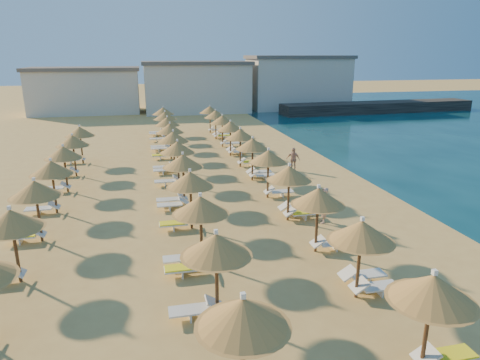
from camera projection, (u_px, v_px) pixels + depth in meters
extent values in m
plane|color=tan|center=(246.00, 228.00, 21.25)|extent=(220.00, 220.00, 0.00)
cube|color=black|center=(378.00, 107.00, 63.37)|extent=(30.17, 5.59, 1.50)
cube|color=beige|center=(86.00, 92.00, 62.18)|extent=(15.00, 8.00, 6.00)
cube|color=#59514C|center=(83.00, 69.00, 61.26)|extent=(15.60, 8.48, 0.50)
cube|color=beige|center=(197.00, 89.00, 63.22)|extent=(15.00, 8.00, 6.80)
cube|color=#59514C|center=(196.00, 63.00, 62.19)|extent=(15.60, 8.48, 0.50)
cube|color=beige|center=(298.00, 84.00, 67.19)|extent=(15.00, 8.00, 7.60)
cube|color=#59514C|center=(299.00, 57.00, 66.04)|extent=(15.60, 8.48, 0.50)
cylinder|color=brown|center=(426.00, 332.00, 11.35)|extent=(0.12, 0.12, 2.43)
cone|color=#945C2B|center=(432.00, 288.00, 10.97)|extent=(2.15, 2.15, 0.74)
cone|color=#945C2B|center=(431.00, 298.00, 11.06)|extent=(2.32, 2.32, 0.12)
cube|color=white|center=(435.00, 272.00, 10.85)|extent=(0.12, 0.12, 0.14)
cylinder|color=brown|center=(358.00, 266.00, 14.87)|extent=(0.12, 0.12, 2.43)
cone|color=#945C2B|center=(361.00, 231.00, 14.50)|extent=(2.15, 2.15, 0.74)
cone|color=#945C2B|center=(361.00, 239.00, 14.58)|extent=(2.32, 2.32, 0.12)
cube|color=white|center=(363.00, 219.00, 14.37)|extent=(0.12, 0.12, 0.14)
cylinder|color=brown|center=(317.00, 226.00, 18.40)|extent=(0.12, 0.12, 2.43)
cone|color=#945C2B|center=(318.00, 196.00, 18.02)|extent=(2.15, 2.15, 0.74)
cone|color=#945C2B|center=(318.00, 203.00, 18.11)|extent=(2.32, 2.32, 0.12)
cube|color=white|center=(319.00, 186.00, 17.89)|extent=(0.12, 0.12, 0.14)
cylinder|color=brown|center=(288.00, 198.00, 21.92)|extent=(0.12, 0.12, 2.43)
cone|color=#945C2B|center=(289.00, 173.00, 21.54)|extent=(2.15, 2.15, 0.74)
cone|color=#945C2B|center=(289.00, 179.00, 21.63)|extent=(2.32, 2.32, 0.12)
cube|color=white|center=(289.00, 165.00, 21.42)|extent=(0.12, 0.12, 0.14)
cylinder|color=brown|center=(268.00, 178.00, 25.44)|extent=(0.12, 0.12, 2.43)
cone|color=#945C2B|center=(268.00, 156.00, 25.07)|extent=(2.15, 2.15, 0.74)
cone|color=#945C2B|center=(268.00, 161.00, 25.15)|extent=(2.32, 2.32, 0.12)
cube|color=white|center=(268.00, 149.00, 24.94)|extent=(0.12, 0.12, 0.14)
cylinder|color=brown|center=(252.00, 163.00, 28.97)|extent=(0.12, 0.12, 2.43)
cone|color=#945C2B|center=(253.00, 144.00, 28.59)|extent=(2.15, 2.15, 0.74)
cone|color=#945C2B|center=(253.00, 148.00, 28.68)|extent=(2.32, 2.32, 0.12)
cube|color=white|center=(253.00, 137.00, 28.46)|extent=(0.12, 0.12, 0.14)
cylinder|color=brown|center=(240.00, 151.00, 32.49)|extent=(0.12, 0.12, 2.43)
cone|color=#945C2B|center=(240.00, 134.00, 32.11)|extent=(2.15, 2.15, 0.74)
cone|color=#945C2B|center=(240.00, 138.00, 32.20)|extent=(2.32, 2.32, 0.12)
cube|color=white|center=(240.00, 128.00, 31.99)|extent=(0.12, 0.12, 0.14)
cylinder|color=brown|center=(231.00, 142.00, 36.01)|extent=(0.12, 0.12, 2.43)
cone|color=#945C2B|center=(230.00, 126.00, 35.64)|extent=(2.15, 2.15, 0.74)
cone|color=#945C2B|center=(230.00, 130.00, 35.72)|extent=(2.32, 2.32, 0.12)
cube|color=white|center=(230.00, 121.00, 35.51)|extent=(0.12, 0.12, 0.14)
cylinder|color=brown|center=(222.00, 134.00, 39.54)|extent=(0.12, 0.12, 2.43)
cone|color=#945C2B|center=(222.00, 119.00, 39.16)|extent=(2.15, 2.15, 0.74)
cone|color=#945C2B|center=(222.00, 123.00, 39.25)|extent=(2.32, 2.32, 0.12)
cube|color=white|center=(222.00, 115.00, 39.03)|extent=(0.12, 0.12, 0.14)
cylinder|color=brown|center=(216.00, 127.00, 43.06)|extent=(0.12, 0.12, 2.43)
cone|color=#945C2B|center=(216.00, 114.00, 42.68)|extent=(2.15, 2.15, 0.74)
cone|color=#945C2B|center=(216.00, 117.00, 42.77)|extent=(2.32, 2.32, 0.12)
cube|color=white|center=(216.00, 110.00, 42.56)|extent=(0.12, 0.12, 0.14)
cylinder|color=brown|center=(210.00, 122.00, 46.58)|extent=(0.12, 0.12, 2.43)
cone|color=#945C2B|center=(210.00, 109.00, 46.20)|extent=(2.15, 2.15, 0.74)
cone|color=#945C2B|center=(210.00, 112.00, 46.29)|extent=(2.32, 2.32, 0.12)
cube|color=white|center=(210.00, 105.00, 46.08)|extent=(0.12, 0.12, 0.14)
cylinder|color=brown|center=(243.00, 360.00, 10.30)|extent=(0.12, 0.12, 2.43)
cone|color=#945C2B|center=(243.00, 312.00, 9.93)|extent=(2.15, 2.15, 0.74)
cone|color=#945C2B|center=(243.00, 324.00, 10.01)|extent=(2.32, 2.32, 0.12)
cube|color=white|center=(243.00, 296.00, 9.80)|extent=(0.12, 0.12, 0.14)
cylinder|color=brown|center=(217.00, 282.00, 13.83)|extent=(0.12, 0.12, 2.43)
cone|color=#945C2B|center=(216.00, 245.00, 13.45)|extent=(2.15, 2.15, 0.74)
cone|color=#945C2B|center=(216.00, 254.00, 13.54)|extent=(2.32, 2.32, 0.12)
cube|color=white|center=(216.00, 232.00, 13.32)|extent=(0.12, 0.12, 0.14)
cylinder|color=brown|center=(201.00, 236.00, 17.35)|extent=(0.12, 0.12, 2.43)
cone|color=#945C2B|center=(200.00, 205.00, 16.97)|extent=(2.15, 2.15, 0.74)
cone|color=#945C2B|center=(201.00, 212.00, 17.06)|extent=(2.32, 2.32, 0.12)
cube|color=white|center=(200.00, 195.00, 16.85)|extent=(0.12, 0.12, 0.14)
cylinder|color=brown|center=(191.00, 205.00, 20.87)|extent=(0.12, 0.12, 2.43)
cone|color=#945C2B|center=(190.00, 179.00, 20.50)|extent=(2.15, 2.15, 0.74)
cone|color=#945C2B|center=(190.00, 185.00, 20.58)|extent=(2.32, 2.32, 0.12)
cube|color=white|center=(190.00, 170.00, 20.37)|extent=(0.12, 0.12, 0.14)
cylinder|color=brown|center=(184.00, 183.00, 24.40)|extent=(0.12, 0.12, 2.43)
cone|color=#945C2B|center=(183.00, 161.00, 24.02)|extent=(2.15, 2.15, 0.74)
cone|color=#945C2B|center=(183.00, 166.00, 24.11)|extent=(2.32, 2.32, 0.12)
cube|color=white|center=(183.00, 153.00, 23.89)|extent=(0.12, 0.12, 0.14)
cylinder|color=brown|center=(178.00, 167.00, 27.92)|extent=(0.12, 0.12, 2.43)
cone|color=#945C2B|center=(177.00, 147.00, 27.54)|extent=(2.15, 2.15, 0.74)
cone|color=#945C2B|center=(178.00, 152.00, 27.63)|extent=(2.32, 2.32, 0.12)
cube|color=white|center=(177.00, 140.00, 27.42)|extent=(0.12, 0.12, 0.14)
cylinder|color=brown|center=(174.00, 154.00, 31.44)|extent=(0.12, 0.12, 2.43)
cone|color=#945C2B|center=(173.00, 137.00, 31.07)|extent=(2.15, 2.15, 0.74)
cone|color=#945C2B|center=(173.00, 141.00, 31.15)|extent=(2.32, 2.32, 0.12)
cube|color=white|center=(173.00, 131.00, 30.94)|extent=(0.12, 0.12, 0.14)
cylinder|color=brown|center=(171.00, 144.00, 34.97)|extent=(0.12, 0.12, 2.43)
cone|color=#945C2B|center=(170.00, 128.00, 34.59)|extent=(2.15, 2.15, 0.74)
cone|color=#945C2B|center=(170.00, 132.00, 34.68)|extent=(2.32, 2.32, 0.12)
cube|color=white|center=(170.00, 123.00, 34.46)|extent=(0.12, 0.12, 0.14)
cylinder|color=brown|center=(168.00, 136.00, 38.49)|extent=(0.12, 0.12, 2.43)
cone|color=#945C2B|center=(167.00, 121.00, 38.11)|extent=(2.15, 2.15, 0.74)
cone|color=#945C2B|center=(167.00, 125.00, 38.20)|extent=(2.32, 2.32, 0.12)
cube|color=white|center=(167.00, 116.00, 37.99)|extent=(0.12, 0.12, 0.14)
cylinder|color=brown|center=(166.00, 129.00, 42.01)|extent=(0.12, 0.12, 2.43)
cone|color=#945C2B|center=(165.00, 116.00, 41.64)|extent=(2.15, 2.15, 0.74)
cone|color=#945C2B|center=(165.00, 119.00, 41.72)|extent=(2.32, 2.32, 0.12)
cube|color=white|center=(165.00, 111.00, 41.51)|extent=(0.12, 0.12, 0.14)
cylinder|color=brown|center=(164.00, 123.00, 45.54)|extent=(0.12, 0.12, 2.43)
cone|color=#945C2B|center=(163.00, 111.00, 45.16)|extent=(2.15, 2.15, 0.74)
cone|color=#945C2B|center=(163.00, 114.00, 45.25)|extent=(2.32, 2.32, 0.12)
cube|color=white|center=(163.00, 107.00, 45.03)|extent=(0.12, 0.12, 0.14)
cylinder|color=brown|center=(16.00, 253.00, 15.90)|extent=(0.12, 0.12, 2.43)
cone|color=#945C2B|center=(11.00, 219.00, 15.52)|extent=(2.15, 2.15, 0.74)
cone|color=#945C2B|center=(12.00, 227.00, 15.61)|extent=(2.32, 2.32, 0.12)
cube|color=white|center=(9.00, 208.00, 15.40)|extent=(0.12, 0.12, 0.14)
cylinder|color=brown|center=(39.00, 217.00, 19.42)|extent=(0.12, 0.12, 2.43)
cone|color=#945C2B|center=(35.00, 189.00, 19.05)|extent=(2.15, 2.15, 0.74)
cone|color=#945C2B|center=(36.00, 195.00, 19.13)|extent=(2.32, 2.32, 0.12)
cube|color=white|center=(34.00, 179.00, 18.92)|extent=(0.12, 0.12, 0.14)
cylinder|color=brown|center=(54.00, 192.00, 22.95)|extent=(0.12, 0.12, 2.43)
cone|color=#945C2B|center=(51.00, 168.00, 22.57)|extent=(2.15, 2.15, 0.74)
cone|color=#945C2B|center=(52.00, 173.00, 22.66)|extent=(2.32, 2.32, 0.12)
cube|color=white|center=(50.00, 159.00, 22.44)|extent=(0.12, 0.12, 0.14)
cylinder|color=brown|center=(66.00, 173.00, 26.47)|extent=(0.12, 0.12, 2.43)
cone|color=#945C2B|center=(63.00, 152.00, 26.09)|extent=(2.15, 2.15, 0.74)
cone|color=#945C2B|center=(64.00, 157.00, 26.18)|extent=(2.32, 2.32, 0.12)
cube|color=white|center=(63.00, 145.00, 25.97)|extent=(0.12, 0.12, 0.14)
cylinder|color=brown|center=(75.00, 159.00, 29.99)|extent=(0.12, 0.12, 2.43)
cone|color=#945C2B|center=(73.00, 141.00, 29.62)|extent=(2.15, 2.15, 0.74)
cone|color=#945C2B|center=(73.00, 145.00, 29.70)|extent=(2.32, 2.32, 0.12)
cube|color=white|center=(72.00, 134.00, 29.49)|extent=(0.12, 0.12, 0.14)
cylinder|color=brown|center=(82.00, 148.00, 33.52)|extent=(0.12, 0.12, 2.43)
cone|color=#945C2B|center=(80.00, 131.00, 33.14)|extent=(2.15, 2.15, 0.74)
cone|color=#945C2B|center=(80.00, 135.00, 33.23)|extent=(2.32, 2.32, 0.12)
cube|color=white|center=(79.00, 126.00, 33.01)|extent=(0.12, 0.12, 0.14)
cube|color=silver|center=(451.00, 355.00, 11.79)|extent=(1.38, 0.63, 0.06)
cube|color=silver|center=(450.00, 360.00, 11.84)|extent=(0.06, 0.56, 0.32)
cube|color=silver|center=(426.00, 356.00, 11.58)|extent=(0.58, 0.63, 0.40)
cube|color=#FFF41A|center=(451.00, 354.00, 11.78)|extent=(1.32, 0.58, 0.05)
cube|color=silver|center=(379.00, 286.00, 15.32)|extent=(1.38, 0.63, 0.06)
cube|color=silver|center=(379.00, 290.00, 15.36)|extent=(0.06, 0.56, 0.32)
cube|color=silver|center=(359.00, 285.00, 15.11)|extent=(0.58, 0.63, 0.40)
cube|color=silver|center=(367.00, 274.00, 16.16)|extent=(1.38, 0.63, 0.06)
cube|color=silver|center=(367.00, 278.00, 16.20)|extent=(0.06, 0.56, 0.32)
cube|color=silver|center=(348.00, 273.00, 15.95)|extent=(0.58, 0.63, 0.40)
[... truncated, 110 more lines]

